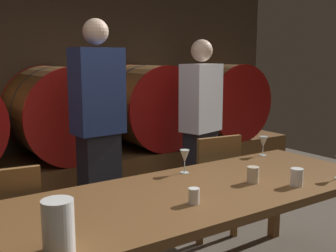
% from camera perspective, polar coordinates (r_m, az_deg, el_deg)
% --- Properties ---
extents(back_wall, '(6.26, 0.24, 2.44)m').
position_cam_1_polar(back_wall, '(4.67, -17.12, 5.58)').
color(back_wall, '#473A2D').
rests_on(back_wall, ground).
extents(barrel_shelf, '(5.63, 0.90, 0.52)m').
position_cam_1_polar(barrel_shelf, '(4.33, -14.34, -7.57)').
color(barrel_shelf, brown).
rests_on(barrel_shelf, ground).
extents(wine_barrel_center, '(0.92, 0.88, 0.92)m').
position_cam_1_polar(wine_barrel_center, '(4.17, -14.95, 1.78)').
color(wine_barrel_center, brown).
rests_on(wine_barrel_center, barrel_shelf).
extents(wine_barrel_right, '(0.92, 0.88, 0.92)m').
position_cam_1_polar(wine_barrel_right, '(4.60, -2.98, 2.78)').
color(wine_barrel_right, brown).
rests_on(wine_barrel_right, barrel_shelf).
extents(wine_barrel_far_right, '(0.92, 0.88, 0.92)m').
position_cam_1_polar(wine_barrel_far_right, '(5.22, 7.11, 3.54)').
color(wine_barrel_far_right, brown).
rests_on(wine_barrel_far_right, barrel_shelf).
extents(dining_table, '(2.65, 0.92, 0.74)m').
position_cam_1_polar(dining_table, '(2.43, 2.13, -10.57)').
color(dining_table, brown).
rests_on(dining_table, ground).
extents(chair_left, '(0.45, 0.45, 0.88)m').
position_cam_1_polar(chair_left, '(2.75, -21.52, -12.95)').
color(chair_left, brown).
rests_on(chair_left, ground).
extents(chair_right, '(0.45, 0.45, 0.88)m').
position_cam_1_polar(chair_right, '(3.49, 6.06, -7.52)').
color(chair_right, brown).
rests_on(chair_right, ground).
extents(guest_center, '(0.40, 0.27, 1.80)m').
position_cam_1_polar(guest_center, '(3.29, -9.62, -0.83)').
color(guest_center, black).
rests_on(guest_center, ground).
extents(guest_right, '(0.43, 0.33, 1.67)m').
position_cam_1_polar(guest_right, '(3.97, 4.55, 0.04)').
color(guest_right, black).
rests_on(guest_right, ground).
extents(pitcher, '(0.13, 0.13, 0.22)m').
position_cam_1_polar(pitcher, '(1.74, -14.96, -13.29)').
color(pitcher, white).
rests_on(pitcher, dining_table).
extents(wine_glass_left, '(0.06, 0.06, 0.16)m').
position_cam_1_polar(wine_glass_left, '(2.77, 2.31, -4.30)').
color(wine_glass_left, silver).
rests_on(wine_glass_left, dining_table).
extents(wine_glass_right, '(0.07, 0.07, 0.15)m').
position_cam_1_polar(wine_glass_right, '(3.35, 13.06, -2.21)').
color(wine_glass_right, silver).
rests_on(wine_glass_right, dining_table).
extents(cup_left, '(0.06, 0.06, 0.09)m').
position_cam_1_polar(cup_left, '(2.23, 3.60, -9.65)').
color(cup_left, white).
rests_on(cup_left, dining_table).
extents(cup_center, '(0.07, 0.07, 0.10)m').
position_cam_1_polar(cup_center, '(2.63, 11.68, -6.63)').
color(cup_center, beige).
rests_on(cup_center, dining_table).
extents(cup_right, '(0.08, 0.08, 0.11)m').
position_cam_1_polar(cup_right, '(2.64, 17.40, -6.77)').
color(cup_right, white).
rests_on(cup_right, dining_table).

